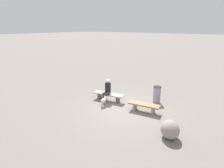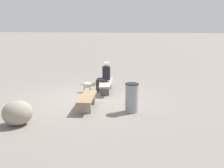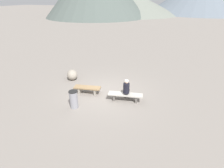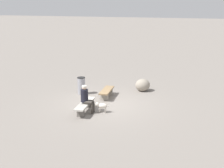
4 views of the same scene
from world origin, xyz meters
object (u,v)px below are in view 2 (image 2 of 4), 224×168
(bench_left, at_px, (87,99))
(boulder, at_px, (17,113))
(bench_right, at_px, (106,84))
(dog, at_px, (89,85))
(trash_bin, at_px, (132,98))
(seated_person, at_px, (105,75))

(bench_left, height_order, boulder, boulder)
(bench_right, xyz_separation_m, dog, (-0.25, 0.70, -0.01))
(bench_right, relative_size, dog, 2.91)
(bench_left, bearing_deg, trash_bin, -99.91)
(bench_left, height_order, trash_bin, trash_bin)
(dog, xyz_separation_m, boulder, (-3.93, 0.76, 0.03))
(bench_right, relative_size, boulder, 2.27)
(trash_bin, xyz_separation_m, boulder, (-1.86, 2.92, -0.12))
(bench_left, height_order, seated_person, seated_person)
(bench_right, height_order, dog, dog)
(bench_left, height_order, dog, dog)
(seated_person, distance_m, trash_bin, 2.82)
(seated_person, xyz_separation_m, boulder, (-4.20, 1.38, -0.37))
(bench_right, xyz_separation_m, trash_bin, (-2.32, -1.46, 0.15))
(bench_left, distance_m, seated_person, 2.38)
(boulder, bearing_deg, trash_bin, -57.58)
(trash_bin, relative_size, boulder, 1.13)
(bench_left, bearing_deg, seated_person, -9.06)
(bench_right, bearing_deg, boulder, 150.95)
(dog, height_order, boulder, boulder)
(dog, bearing_deg, boulder, -113.19)
(bench_left, distance_m, trash_bin, 1.52)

